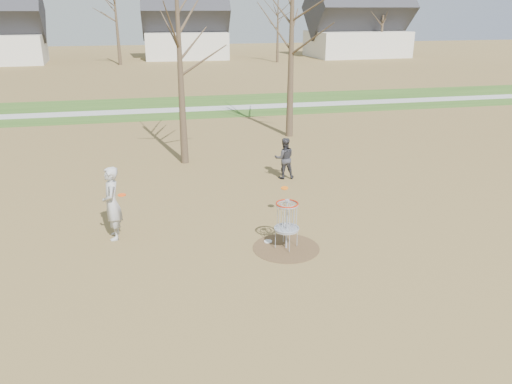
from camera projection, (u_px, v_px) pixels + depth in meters
ground at (286, 248)px, 13.37m from camera, size 160.00×160.00×0.00m
green_band at (200, 106)px, 32.60m from camera, size 160.00×8.00×0.01m
footpath at (202, 109)px, 31.68m from camera, size 160.00×1.50×0.01m
dirt_circle at (286, 248)px, 13.36m from camera, size 1.80×1.80×0.01m
player_standing at (112, 203)px, 13.62m from camera, size 0.53×0.78×2.06m
player_throwing at (284, 158)px, 18.59m from camera, size 0.80×0.65×1.56m
disc_grounded at (268, 241)px, 13.70m from camera, size 0.22×0.22×0.02m
discs_in_play at (212, 191)px, 14.33m from camera, size 4.96×0.87×0.44m
disc_golf_basket at (287, 217)px, 13.05m from camera, size 0.64×0.64×1.35m
bare_trees at (199, 16)px, 44.65m from camera, size 52.62×44.98×9.00m
houses_row at (206, 30)px, 61.16m from camera, size 56.51×10.01×7.26m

